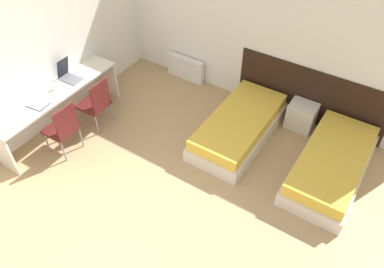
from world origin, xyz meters
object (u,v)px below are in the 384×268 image
(bed_near_door, at_px, (331,165))
(nightstand, at_px, (301,116))
(bed_near_window, at_px, (239,127))
(laptop, at_px, (68,75))
(chair_near_laptop, at_px, (96,102))
(chair_near_notebook, at_px, (63,127))

(bed_near_door, distance_m, nightstand, 1.12)
(bed_near_window, relative_size, laptop, 5.39)
(bed_near_window, height_order, bed_near_door, same)
(bed_near_window, distance_m, bed_near_door, 1.57)
(bed_near_door, bearing_deg, nightstand, 134.21)
(bed_near_window, bearing_deg, nightstand, 45.79)
(bed_near_door, relative_size, laptop, 5.39)
(chair_near_laptop, bearing_deg, bed_near_door, 13.74)
(bed_near_window, distance_m, laptop, 2.99)
(bed_near_window, xyz_separation_m, chair_near_notebook, (-2.16, -1.80, 0.31))
(bed_near_door, bearing_deg, chair_near_notebook, -154.24)
(bed_near_door, xyz_separation_m, laptop, (-4.30, -1.05, 0.63))
(bed_near_door, bearing_deg, bed_near_window, 180.00)
(bed_near_door, height_order, laptop, laptop)
(nightstand, xyz_separation_m, laptop, (-3.51, -1.85, 0.61))
(bed_near_window, xyz_separation_m, bed_near_door, (1.57, 0.00, 0.00))
(laptop, bearing_deg, chair_near_notebook, -54.63)
(bed_near_window, relative_size, nightstand, 4.21)
(bed_near_window, bearing_deg, chair_near_laptop, -153.81)
(bed_near_window, relative_size, chair_near_laptop, 2.10)
(bed_near_door, xyz_separation_m, chair_near_notebook, (-3.73, -1.80, 0.31))
(laptop, bearing_deg, bed_near_window, 19.55)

